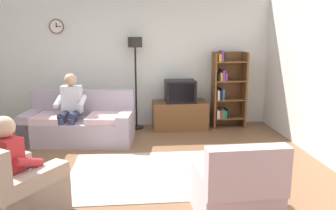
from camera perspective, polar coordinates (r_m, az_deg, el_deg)
The scene contains 12 objects.
ground_plane at distance 4.87m, azimuth -5.24°, elevation -11.43°, with size 12.00×12.00×0.00m, color brown.
back_wall_assembly at distance 7.15m, azimuth -5.59°, elevation 7.31°, with size 6.20×0.17×2.70m.
couch at distance 6.34m, azimuth -14.54°, elevation -3.19°, with size 2.00×1.12×0.90m.
tv_stand at distance 6.98m, azimuth 1.99°, elevation -1.68°, with size 1.10×0.56×0.56m.
tv at distance 6.85m, azimuth 2.04°, elevation 2.33°, with size 0.60×0.49×0.44m.
bookshelf at distance 7.14m, azimuth 9.73°, elevation 2.59°, with size 0.68×0.36×1.58m.
floor_lamp at distance 6.84m, azimuth -5.49°, elevation 7.92°, with size 0.28×0.28×1.85m.
armchair_near_window at distance 4.04m, azimuth -24.87°, elevation -13.23°, with size 1.16×1.18×0.90m.
armchair_near_bookshelf at distance 3.77m, azimuth 11.10°, elevation -14.10°, with size 0.83×0.91×0.90m.
area_rug at distance 4.86m, azimuth -3.21°, elevation -11.41°, with size 2.20×1.70×0.01m, color #AD9E8E.
person_on_couch at distance 6.17m, azimuth -16.04°, elevation -0.01°, with size 0.55×0.57×1.24m.
person_in_left_armchair at distance 3.97m, azimuth -24.23°, elevation -8.69°, with size 0.61×0.64×1.12m.
Camera 1 is at (0.01, -4.47, 1.94)m, focal length 36.43 mm.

